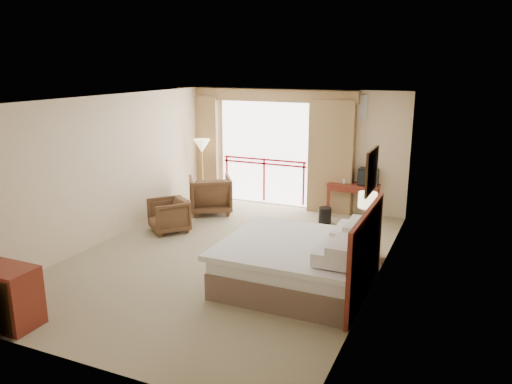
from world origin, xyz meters
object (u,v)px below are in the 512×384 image
at_px(armchair_near, 169,231).
at_px(bed, 300,262).
at_px(nightstand, 365,242).
at_px(floor_lamp, 202,148).
at_px(desk, 354,190).
at_px(table_lamp, 368,201).
at_px(side_table, 179,208).
at_px(armchair_far, 211,212).
at_px(tv, 368,177).
at_px(wastebasket, 325,215).

bearing_deg(armchair_near, bed, 17.69).
relative_size(nightstand, armchair_near, 0.81).
distance_m(nightstand, floor_lamp, 4.88).
xyz_separation_m(desk, floor_lamp, (-3.56, -0.43, 0.75)).
bearing_deg(bed, armchair_near, 157.37).
distance_m(table_lamp, side_table, 4.04).
distance_m(nightstand, armchair_far, 3.97).
relative_size(nightstand, desk, 0.54).
bearing_deg(table_lamp, side_table, 174.80).
bearing_deg(floor_lamp, tv, 5.53).
bearing_deg(tv, table_lamp, -81.97).
height_order(armchair_far, side_table, side_table).
bearing_deg(side_table, floor_lamp, 102.07).
bearing_deg(nightstand, tv, 101.49).
height_order(tv, wastebasket, tv).
height_order(armchair_far, armchair_near, armchair_far).
xyz_separation_m(desk, tv, (0.30, -0.05, 0.34)).
bearing_deg(bed, nightstand, 65.97).
distance_m(tv, armchair_far, 3.55).
distance_m(nightstand, tv, 2.53).
bearing_deg(floor_lamp, nightstand, -25.32).
bearing_deg(tv, armchair_far, -164.64).
relative_size(desk, side_table, 2.26).
relative_size(tv, armchair_far, 0.44).
bearing_deg(side_table, desk, 32.69).
height_order(tv, armchair_near, tv).
distance_m(table_lamp, armchair_near, 3.99).
height_order(nightstand, table_lamp, table_lamp).
xyz_separation_m(wastebasket, armchair_near, (-2.70, -1.76, -0.17)).
distance_m(nightstand, table_lamp, 0.72).
height_order(bed, floor_lamp, floor_lamp).
relative_size(wastebasket, armchair_far, 0.37).
relative_size(table_lamp, floor_lamp, 0.36).
height_order(desk, armchair_far, desk).
xyz_separation_m(bed, floor_lamp, (-3.66, 3.52, 0.93)).
bearing_deg(floor_lamp, side_table, -77.93).
relative_size(table_lamp, armchair_near, 0.77).
height_order(desk, armchair_near, desk).
xyz_separation_m(table_lamp, desk, (-0.76, 2.42, -0.46)).
xyz_separation_m(wastebasket, floor_lamp, (-3.16, 0.42, 1.14)).
relative_size(table_lamp, tv, 1.38).
bearing_deg(desk, side_table, -143.11).
bearing_deg(bed, desk, 91.50).
bearing_deg(side_table, armchair_far, 75.22).
xyz_separation_m(table_lamp, armchair_far, (-3.73, 1.28, -1.01)).
bearing_deg(armchair_far, armchair_near, 51.41).
bearing_deg(nightstand, bed, -113.34).
xyz_separation_m(armchair_near, floor_lamp, (-0.46, 2.18, 1.31)).
height_order(wastebasket, armchair_far, armchair_far).
height_order(table_lamp, desk, table_lamp).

